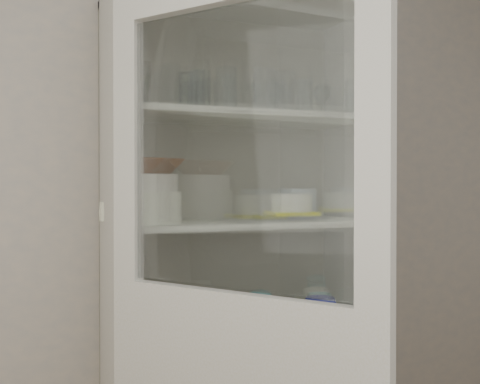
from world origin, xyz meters
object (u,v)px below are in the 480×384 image
object	(u,v)px
cupboard_door	(235,374)
grey_bowl_stack	(298,203)
goblet_1	(195,96)
goblet_3	(322,101)
terracotta_bowl	(151,166)
cream_bowl	(151,183)
mug_teal	(320,305)
goblet_2	(285,100)
white_canister	(133,315)
glass_platter	(292,217)
measuring_cups	(235,326)
yellow_trivet	(292,213)
mug_blue	(320,310)
plate_stack_front	(151,207)
plate_stack_back	(126,211)
goblet_0	(188,97)
white_ramekin	(292,203)
teal_jar	(260,307)
pantry_cabinet	(234,301)
mug_white	(268,318)

from	to	relation	value
cupboard_door	grey_bowl_stack	xyz separation A→B (m)	(0.50, 0.61, 0.45)
cupboard_door	goblet_1	xyz separation A→B (m)	(0.09, 0.67, 0.86)
goblet_3	terracotta_bowl	distance (m)	0.84
cupboard_door	cream_bowl	xyz separation A→B (m)	(-0.12, 0.53, 0.53)
grey_bowl_stack	mug_teal	world-z (taller)	grey_bowl_stack
goblet_2	white_canister	world-z (taller)	goblet_2
glass_platter	measuring_cups	xyz separation A→B (m)	(-0.27, -0.08, -0.39)
cupboard_door	yellow_trivet	distance (m)	0.84
goblet_3	measuring_cups	size ratio (longest dim) A/B	1.67
cream_bowl	mug_blue	distance (m)	0.83
mug_blue	plate_stack_front	bearing A→B (deg)	-173.79
goblet_2	plate_stack_back	world-z (taller)	goblet_2
goblet_1	white_canister	bearing A→B (deg)	-166.92
terracotta_bowl	measuring_cups	size ratio (longest dim) A/B	2.11
grey_bowl_stack	mug_teal	bearing A→B (deg)	6.52
goblet_2	mug_teal	xyz separation A→B (m)	(0.14, -0.05, -0.83)
white_canister	cream_bowl	bearing A→B (deg)	-56.27
grey_bowl_stack	goblet_0	bearing A→B (deg)	166.61
plate_stack_back	mug_blue	bearing A→B (deg)	-16.62
cupboard_door	cream_bowl	world-z (taller)	cupboard_door
cream_bowl	goblet_0	bearing A→B (deg)	43.12
goblet_3	mug_teal	size ratio (longest dim) A/B	1.80
goblet_0	plate_stack_back	size ratio (longest dim) A/B	0.77
glass_platter	yellow_trivet	size ratio (longest dim) A/B	1.73
goblet_3	goblet_1	bearing A→B (deg)	-176.80
white_ramekin	mug_blue	bearing A→B (deg)	-31.70
goblet_1	teal_jar	bearing A→B (deg)	-8.42
pantry_cabinet	mug_white	distance (m)	0.22
goblet_2	mug_teal	size ratio (longest dim) A/B	1.62
cupboard_door	goblet_1	size ratio (longest dim) A/B	13.26
cream_bowl	white_ramekin	world-z (taller)	cream_bowl
cream_bowl	mug_blue	size ratio (longest dim) A/B	1.57
goblet_1	pantry_cabinet	bearing A→B (deg)	-3.12
glass_platter	goblet_3	bearing A→B (deg)	31.68
goblet_0	measuring_cups	xyz separation A→B (m)	(0.11, -0.21, -0.86)
goblet_1	mug_white	size ratio (longest dim) A/B	1.42
white_ramekin	measuring_cups	size ratio (longest dim) A/B	1.56
grey_bowl_stack	measuring_cups	bearing A→B (deg)	-160.04
goblet_2	cupboard_door	bearing A→B (deg)	-124.90
goblet_1	mug_teal	bearing A→B (deg)	-5.11
glass_platter	white_canister	world-z (taller)	glass_platter
teal_jar	goblet_2	bearing A→B (deg)	17.85
cream_bowl	mug_teal	size ratio (longest dim) A/B	2.00
goblet_2	plate_stack_back	bearing A→B (deg)	174.72
goblet_1	mug_teal	xyz separation A→B (m)	(0.51, -0.05, -0.83)
glass_platter	white_ramekin	xyz separation A→B (m)	(0.00, 0.00, 0.06)
cream_bowl	teal_jar	world-z (taller)	cream_bowl
terracotta_bowl	plate_stack_front	bearing A→B (deg)	0.00
cupboard_door	goblet_3	distance (m)	1.30
plate_stack_front	mug_white	xyz separation A→B (m)	(0.41, -0.08, -0.41)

